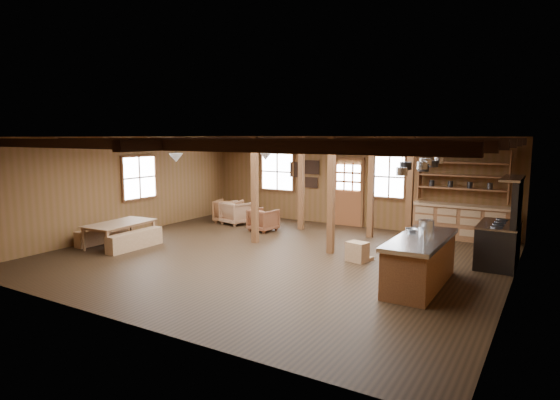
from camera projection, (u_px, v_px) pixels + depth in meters
name	position (u px, v px, depth m)	size (l,w,h in m)	color
room	(274.00, 198.00, 10.82)	(10.04, 9.04, 2.84)	black
ceiling_joists	(277.00, 142.00, 10.79)	(9.80, 8.82, 0.18)	black
timber_posts	(332.00, 190.00, 12.32)	(3.95, 2.35, 2.80)	#4B2A15
back_door	(348.00, 198.00, 14.67)	(1.02, 0.08, 2.15)	brown
window_back_left	(277.00, 172.00, 15.90)	(1.32, 0.06, 1.32)	white
window_back_right	(389.00, 177.00, 13.91)	(1.02, 0.06, 1.32)	white
window_left	(139.00, 178.00, 13.74)	(0.14, 1.24, 1.32)	white
notice_boards	(306.00, 172.00, 15.33)	(1.08, 0.03, 0.90)	silver
back_counter	(460.00, 218.00, 12.76)	(2.55, 0.60, 2.45)	brown
pendant_lamps	(222.00, 157.00, 12.69)	(1.86, 2.36, 0.66)	#2B2B2E
pot_rack	(423.00, 163.00, 9.36)	(0.39, 3.00, 0.44)	#2B2B2E
kitchen_island	(420.00, 261.00, 8.83)	(0.89, 2.50, 1.20)	brown
step_stool	(357.00, 252.00, 10.57)	(0.50, 0.36, 0.45)	brown
commercial_range	(501.00, 237.00, 10.18)	(0.81, 1.58, 1.95)	#2B2B2E
dining_table	(121.00, 235.00, 11.99)	(1.75, 0.98, 0.62)	brown
bench_wall	(102.00, 235.00, 12.38)	(0.28, 1.49, 0.41)	brown
bench_aisle	(135.00, 240.00, 11.74)	(0.30, 1.60, 0.44)	brown
armchair_a	(229.00, 211.00, 15.33)	(0.79, 0.82, 0.74)	brown
armchair_b	(263.00, 220.00, 13.90)	(0.72, 0.74, 0.67)	brown
armchair_c	(236.00, 213.00, 14.98)	(0.78, 0.81, 0.73)	#8D6040
counter_pot	(426.00, 225.00, 9.49)	(0.31, 0.31, 0.19)	silver
bowl	(411.00, 230.00, 9.29)	(0.23, 0.23, 0.06)	silver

